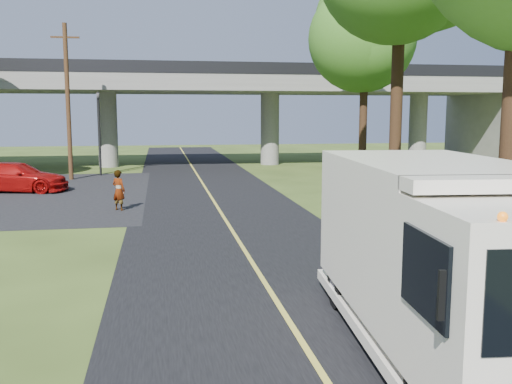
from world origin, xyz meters
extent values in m
plane|color=#354719|center=(0.00, 0.00, 0.00)|extent=(120.00, 120.00, 0.00)
cube|color=black|center=(0.00, 10.00, 0.01)|extent=(7.00, 90.00, 0.02)
cube|color=gold|center=(0.00, 10.00, 0.03)|extent=(0.12, 90.00, 0.01)
cube|color=slate|center=(0.00, 32.00, 6.00)|extent=(50.00, 9.00, 1.20)
cube|color=black|center=(0.00, 27.60, 6.90)|extent=(50.00, 0.25, 0.80)
cube|color=black|center=(0.00, 36.40, 6.90)|extent=(50.00, 0.25, 0.80)
cube|color=slate|center=(25.00, 32.00, 3.00)|extent=(4.00, 10.00, 6.00)
cylinder|color=slate|center=(-6.00, 32.00, 2.70)|extent=(1.40, 1.40, 5.40)
cylinder|color=slate|center=(6.00, 32.00, 2.70)|extent=(1.40, 1.40, 5.40)
cylinder|color=slate|center=(18.00, 32.00, 2.70)|extent=(1.40, 1.40, 5.40)
cylinder|color=black|center=(-6.00, 26.00, 2.60)|extent=(0.14, 0.14, 5.20)
imported|color=black|center=(-6.00, 26.00, 4.60)|extent=(0.18, 0.22, 1.10)
cylinder|color=#472D19|center=(-7.50, 24.00, 4.50)|extent=(0.26, 0.26, 9.00)
cube|color=#472D19|center=(-7.50, 24.00, 8.20)|extent=(1.60, 0.10, 0.10)
cylinder|color=#382314|center=(5.50, 1.00, 3.50)|extent=(0.44, 0.44, 7.00)
cylinder|color=#382314|center=(6.20, 9.00, 3.85)|extent=(0.44, 0.44, 7.70)
cylinder|color=#382314|center=(9.00, 20.00, 3.32)|extent=(0.44, 0.44, 6.65)
sphere|color=#396E1D|center=(9.00, 20.00, 8.20)|extent=(5.58, 5.58, 5.58)
sphere|color=#396E1D|center=(9.50, 19.60, 8.50)|extent=(4.96, 4.96, 4.96)
cube|color=silver|center=(2.21, -1.66, 1.87)|extent=(3.08, 5.11, 2.51)
cube|color=silver|center=(2.17, -2.11, 0.33)|extent=(3.21, 6.67, 0.20)
cylinder|color=black|center=(1.19, -0.12, 0.50)|extent=(0.40, 1.03, 1.00)
cylinder|color=black|center=(3.46, -0.31, 0.50)|extent=(0.40, 1.03, 1.00)
imported|color=#9B0A09|center=(-9.38, 19.06, 0.73)|extent=(5.35, 3.03, 1.46)
imported|color=gray|center=(-3.98, 12.53, 0.83)|extent=(0.72, 0.68, 1.65)
camera|label=1|loc=(-2.33, -10.78, 3.91)|focal=40.00mm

